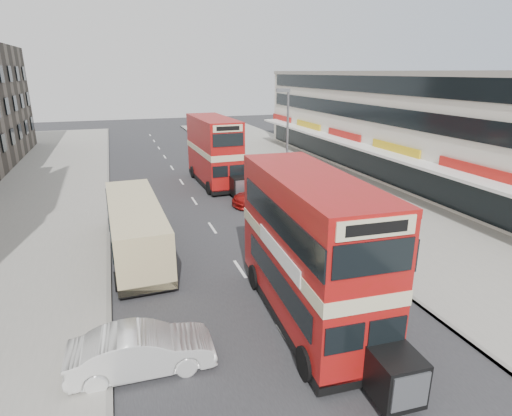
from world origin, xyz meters
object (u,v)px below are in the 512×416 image
object	(u,v)px
bus_main	(310,249)
bus_second	(214,151)
car_right_b	(249,177)
car_right_c	(224,162)
street_lamp	(286,137)
pedestrian_near	(316,198)
cyclist	(242,183)
coach	(136,226)
car_right_a	(266,195)
car_left_front	(142,350)

from	to	relation	value
bus_main	bus_second	xyz separation A→B (m)	(1.38, 21.38, -0.05)
car_right_b	car_right_c	size ratio (longest dim) A/B	1.29
street_lamp	pedestrian_near	size ratio (longest dim) A/B	5.02
street_lamp	bus_main	xyz separation A→B (m)	(-5.23, -14.90, -1.87)
cyclist	car_right_c	bearing A→B (deg)	82.06
coach	bus_second	bearing A→B (deg)	58.98
coach	car_right_a	bearing A→B (deg)	30.59
cyclist	bus_second	bearing A→B (deg)	111.89
bus_main	car_right_a	distance (m)	14.97
bus_second	car_left_front	distance (m)	23.85
car_left_front	pedestrian_near	world-z (taller)	pedestrian_near
street_lamp	car_right_b	bearing A→B (deg)	102.43
bus_second	car_left_front	world-z (taller)	bus_second
car_right_c	cyclist	xyz separation A→B (m)	(-0.84, -9.02, 0.13)
coach	car_left_front	world-z (taller)	coach
bus_main	cyclist	world-z (taller)	bus_main
bus_second	coach	xyz separation A→B (m)	(-7.28, -12.97, -1.31)
cyclist	car_right_b	bearing A→B (deg)	55.94
bus_second	car_right_b	world-z (taller)	bus_second
coach	pedestrian_near	xyz separation A→B (m)	(12.13, 3.39, -0.59)
coach	car_right_b	bearing A→B (deg)	48.01
car_right_c	cyclist	bearing A→B (deg)	2.67
street_lamp	car_right_a	size ratio (longest dim) A/B	1.58
pedestrian_near	cyclist	size ratio (longest dim) A/B	0.73
bus_main	pedestrian_near	size ratio (longest dim) A/B	6.30
street_lamp	car_right_a	distance (m)	4.41
street_lamp	car_right_a	world-z (taller)	street_lamp
coach	bus_main	bearing A→B (deg)	-56.64
car_right_c	car_right_b	bearing A→B (deg)	11.16
car_left_front	cyclist	bearing A→B (deg)	-23.76
street_lamp	bus_main	size ratio (longest dim) A/B	0.80
street_lamp	cyclist	bearing A→B (deg)	126.22
bus_main	car_right_a	size ratio (longest dim) A/B	1.98
car_left_front	bus_main	bearing A→B (deg)	-78.45
coach	car_right_b	distance (m)	15.45
car_right_a	bus_main	bearing A→B (deg)	-17.98
coach	car_right_c	size ratio (longest dim) A/B	2.70
coach	car_left_front	size ratio (longest dim) A/B	2.18
coach	car_left_front	bearing A→B (deg)	-94.30
bus_second	car_right_c	xyz separation A→B (m)	(2.30, 5.81, -2.23)
bus_main	car_right_a	world-z (taller)	bus_main
street_lamp	pedestrian_near	distance (m)	5.03
bus_main	car_right_c	world-z (taller)	bus_main
bus_main	car_right_b	distance (m)	20.70
car_left_front	cyclist	distance (m)	21.34
bus_main	pedestrian_near	distance (m)	13.48
bus_second	cyclist	size ratio (longest dim) A/B	4.45
street_lamp	bus_main	world-z (taller)	street_lamp
coach	car_right_a	xyz separation A→B (m)	(9.45, 5.97, -0.80)
coach	pedestrian_near	distance (m)	12.61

